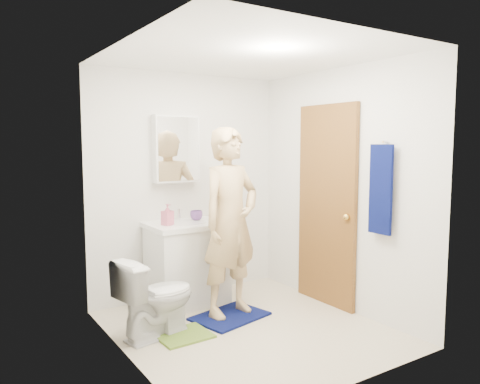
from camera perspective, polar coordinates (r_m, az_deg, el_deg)
name	(u,v)px	position (r m, az deg, el deg)	size (l,w,h in m)	color
floor	(249,330)	(4.38, 1.05, -16.45)	(2.20, 2.40, 0.02)	beige
ceiling	(249,54)	(4.12, 1.12, 16.48)	(2.20, 2.40, 0.02)	white
wall_back	(187,186)	(5.12, -6.53, 0.77)	(2.20, 0.02, 2.40)	silver
wall_front	(352,213)	(3.15, 13.51, -2.54)	(2.20, 0.02, 2.40)	silver
wall_left	(125,205)	(3.58, -13.82, -1.56)	(0.02, 2.40, 2.40)	silver
wall_right	(341,189)	(4.78, 12.17, 0.32)	(0.02, 2.40, 2.40)	silver
vanity_cabinet	(187,265)	(4.93, -6.45, -8.88)	(0.75, 0.55, 0.80)	white
countertop	(187,225)	(4.84, -6.51, -4.01)	(0.79, 0.59, 0.05)	white
sink_basin	(187,223)	(4.83, -6.51, -3.83)	(0.40, 0.40, 0.03)	white
faucet	(179,215)	(4.98, -7.45, -2.74)	(0.03, 0.03, 0.12)	silver
medicine_cabinet	(176,149)	(4.97, -7.78, 5.22)	(0.50, 0.12, 0.70)	white
mirror_panel	(179,149)	(4.91, -7.47, 5.22)	(0.46, 0.01, 0.66)	white
door	(327,205)	(4.88, 10.50, -1.61)	(0.05, 0.80, 2.05)	brown
door_knob	(346,217)	(4.63, 12.85, -2.99)	(0.07, 0.07, 0.07)	gold
towel	(381,189)	(4.33, 16.78, 0.30)	(0.03, 0.24, 0.80)	#08104C
towel_hook	(385,142)	(4.35, 17.29, 5.85)	(0.02, 0.02, 0.06)	silver
toilet	(157,297)	(4.17, -10.14, -12.43)	(0.39, 0.68, 0.70)	white
bath_mat	(230,316)	(4.62, -1.25, -14.91)	(0.68, 0.48, 0.02)	#08104C
green_rug	(184,335)	(4.24, -6.89, -16.96)	(0.44, 0.38, 0.02)	olive
soap_dispenser	(167,215)	(4.69, -8.83, -2.73)	(0.09, 0.10, 0.21)	#CD607D
toothbrush_cup	(196,216)	(4.95, -5.34, -2.87)	(0.13, 0.13, 0.10)	#6E4496
man	(230,222)	(4.45, -1.18, -3.66)	(0.65, 0.43, 1.79)	tan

